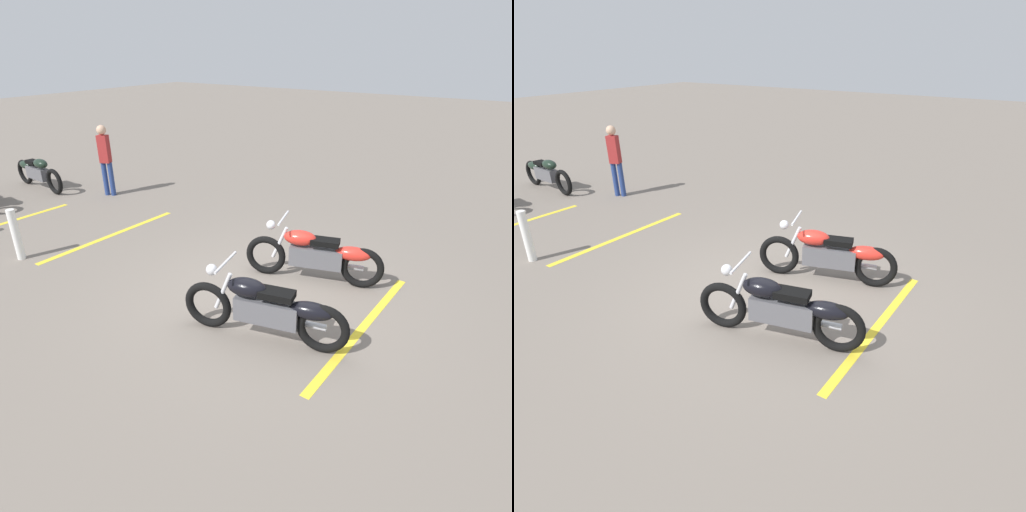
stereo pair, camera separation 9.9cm
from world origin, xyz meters
TOP-DOWN VIEW (x-y plane):
  - ground_plane at (0.00, 0.00)m, footprint 60.00×60.00m
  - motorcycle_bright_foreground at (-0.42, -0.90)m, footprint 2.17×0.85m
  - motorcycle_dark_foreground at (-0.62, 0.86)m, footprint 2.20×0.78m
  - motorcycle_row_far_left at (7.98, -1.34)m, footprint 2.18×0.36m
  - bystander_near_row at (5.96, -2.01)m, footprint 0.30×0.27m
  - bollard_post at (4.31, 1.33)m, footprint 0.14×0.14m
  - parking_stripe_near at (-1.57, -0.06)m, footprint 0.19×3.20m
  - parking_stripe_mid at (3.83, -0.27)m, footprint 0.19×3.20m

SIDE VIEW (x-z plane):
  - ground_plane at x=0.00m, z-range 0.00..0.00m
  - parking_stripe_near at x=-1.57m, z-range 0.00..0.01m
  - parking_stripe_mid at x=3.83m, z-range 0.00..0.01m
  - motorcycle_row_far_left at x=7.98m, z-range 0.04..0.86m
  - motorcycle_bright_foreground at x=-0.42m, z-range -0.06..0.98m
  - motorcycle_dark_foreground at x=-0.62m, z-range -0.06..0.98m
  - bollard_post at x=4.31m, z-range 0.00..0.93m
  - bystander_near_row at x=5.96m, z-range 0.10..1.83m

